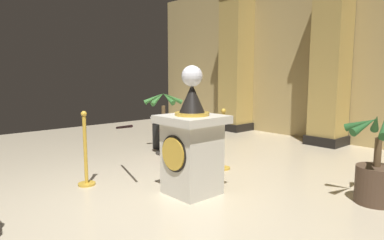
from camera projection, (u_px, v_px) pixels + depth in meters
ground_plane at (147, 195)px, 4.43m from camera, size 12.17×12.17×0.00m
back_wall at (340, 54)px, 7.58m from camera, size 12.17×0.16×3.95m
pedestal_clock at (192, 145)px, 4.40m from camera, size 0.74×0.74×1.65m
stanchion_near at (223, 148)px, 5.58m from camera, size 0.24×0.24×0.99m
stanchion_far at (86, 160)px, 4.77m from camera, size 0.24×0.24×1.04m
velvet_rope at (159, 125)px, 5.11m from camera, size 1.38×1.40×0.22m
column_left at (236, 61)px, 9.28m from camera, size 0.81×0.81×3.79m
column_centre_rear at (331, 58)px, 7.32m from camera, size 0.77×0.77×3.79m
potted_palm_left at (164, 129)px, 7.18m from camera, size 0.82×0.78×1.20m
potted_palm_right at (376, 173)px, 4.10m from camera, size 0.79×0.74×1.11m
cafe_table at (167, 130)px, 6.65m from camera, size 0.63×0.63×0.72m
cafe_chair_red at (183, 129)px, 6.13m from camera, size 0.56×0.56×0.96m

